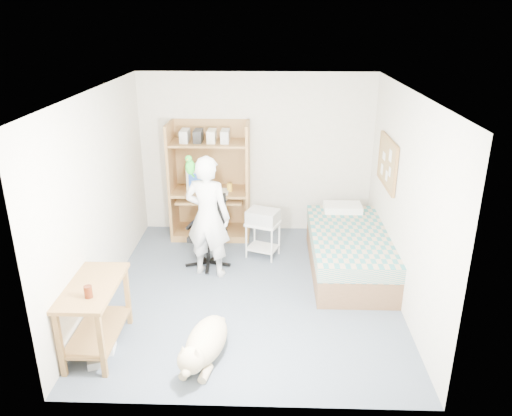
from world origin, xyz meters
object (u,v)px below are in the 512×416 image
(computer_hutch, at_px, (210,185))
(office_chair, at_px, (209,240))
(dog, at_px, (204,343))
(printer_cart, at_px, (263,234))
(side_desk, at_px, (95,307))
(person, at_px, (208,217))
(bed, at_px, (349,250))

(computer_hutch, height_order, office_chair, computer_hutch)
(computer_hutch, relative_size, dog, 1.57)
(computer_hutch, distance_m, printer_cart, 1.21)
(computer_hutch, relative_size, office_chair, 1.81)
(side_desk, bearing_deg, person, 59.60)
(bed, xyz_separation_m, printer_cart, (-1.17, 0.38, 0.06))
(printer_cart, bearing_deg, computer_hutch, 159.03)
(person, distance_m, dog, 1.92)
(computer_hutch, bearing_deg, side_desk, -106.14)
(bed, relative_size, side_desk, 2.02)
(computer_hutch, height_order, bed, computer_hutch)
(office_chair, xyz_separation_m, person, (0.04, -0.30, 0.47))
(side_desk, bearing_deg, dog, -7.78)
(bed, height_order, side_desk, side_desk)
(computer_hutch, distance_m, person, 1.29)
(computer_hutch, height_order, printer_cart, computer_hutch)
(person, height_order, dog, person)
(dog, bearing_deg, office_chair, 107.66)
(office_chair, distance_m, person, 0.56)
(person, bearing_deg, printer_cart, -127.99)
(person, distance_m, printer_cart, 1.01)
(office_chair, distance_m, dog, 2.12)
(dog, bearing_deg, bed, 61.13)
(bed, relative_size, dog, 1.77)
(side_desk, relative_size, printer_cart, 1.85)
(printer_cart, bearing_deg, office_chair, -141.05)
(computer_hutch, bearing_deg, office_chair, -85.28)
(bed, xyz_separation_m, person, (-1.88, -0.17, 0.54))
(side_desk, height_order, printer_cart, side_desk)
(dog, bearing_deg, computer_hutch, 107.42)
(person, bearing_deg, office_chair, -68.56)
(computer_hutch, xyz_separation_m, person, (0.12, -1.29, 0.00))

